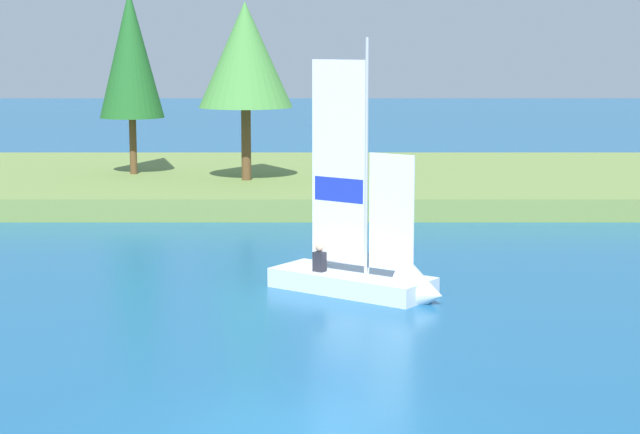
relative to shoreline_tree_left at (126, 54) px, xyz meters
The scene contains 4 objects.
shore_bank 8.49m from the shoreline_tree_left, ahead, with size 80.00×15.48×0.77m, color olive.
shoreline_tree_left is the anchor object (origin of this frame).
shoreline_tree_midleft 4.93m from the shoreline_tree_left, 22.70° to the right, with size 3.49×3.49×6.59m.
sailboat 20.25m from the shoreline_tree_left, 63.95° to the right, with size 4.42×3.74×6.43m.
Camera 1 is at (0.50, -15.91, 5.90)m, focal length 61.77 mm.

